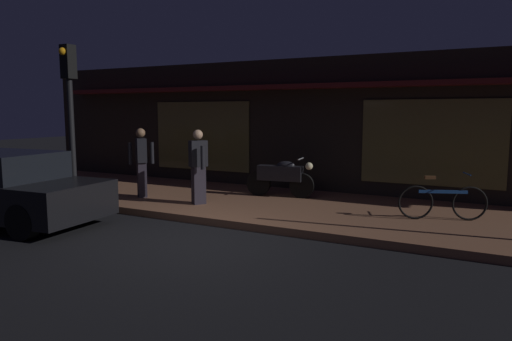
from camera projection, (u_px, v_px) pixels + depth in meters
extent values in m
plane|color=black|center=(194.00, 240.00, 8.05)|extent=(60.00, 60.00, 0.00)
cube|color=brown|center=(269.00, 205.00, 10.68)|extent=(18.00, 4.00, 0.15)
cube|color=black|center=(321.00, 126.00, 13.45)|extent=(18.00, 2.80, 3.60)
cube|color=brown|center=(202.00, 136.00, 13.71)|extent=(3.20, 0.04, 2.00)
cube|color=brown|center=(431.00, 143.00, 10.77)|extent=(3.20, 0.04, 2.00)
cube|color=#591919|center=(300.00, 87.00, 11.87)|extent=(16.20, 0.50, 0.12)
cylinder|color=black|center=(259.00, 183.00, 11.51)|extent=(0.61, 0.20, 0.60)
cylinder|color=black|center=(302.00, 186.00, 11.14)|extent=(0.61, 0.20, 0.60)
cube|color=black|center=(280.00, 173.00, 11.29)|extent=(1.13, 0.43, 0.36)
ellipsoid|color=black|center=(286.00, 165.00, 11.22)|extent=(0.47, 0.30, 0.20)
sphere|color=#F9EDB7|center=(309.00, 166.00, 11.03)|extent=(0.18, 0.18, 0.18)
cylinder|color=gray|center=(301.00, 159.00, 11.07)|extent=(0.11, 0.55, 0.03)
torus|color=black|center=(415.00, 202.00, 8.95)|extent=(0.63, 0.28, 0.66)
torus|color=black|center=(470.00, 204.00, 8.84)|extent=(0.63, 0.28, 0.66)
cube|color=#1E478C|center=(443.00, 192.00, 8.86)|extent=(0.85, 0.37, 0.06)
cube|color=brown|center=(430.00, 177.00, 8.86)|extent=(0.22, 0.15, 0.06)
cylinder|color=#1E478C|center=(467.00, 174.00, 8.77)|extent=(0.18, 0.40, 0.02)
cube|color=#28232D|center=(142.00, 180.00, 11.27)|extent=(0.34, 0.33, 0.85)
cube|color=black|center=(141.00, 150.00, 11.18)|extent=(0.43, 0.41, 0.58)
sphere|color=#8C6647|center=(141.00, 133.00, 11.12)|extent=(0.22, 0.22, 0.22)
cylinder|color=black|center=(130.00, 154.00, 11.09)|extent=(0.13, 0.13, 0.52)
cylinder|color=black|center=(152.00, 153.00, 11.28)|extent=(0.13, 0.13, 0.52)
cube|color=#28232D|center=(199.00, 185.00, 10.43)|extent=(0.32, 0.34, 0.85)
cube|color=black|center=(198.00, 154.00, 10.34)|extent=(0.39, 0.44, 0.58)
sphere|color=tan|center=(198.00, 135.00, 10.28)|extent=(0.22, 0.22, 0.22)
cylinder|color=black|center=(203.00, 158.00, 10.12)|extent=(0.12, 0.12, 0.52)
cylinder|color=black|center=(194.00, 156.00, 10.57)|extent=(0.12, 0.12, 0.52)
cylinder|color=black|center=(72.00, 131.00, 9.90)|extent=(0.12, 0.12, 3.60)
cube|color=black|center=(68.00, 62.00, 9.72)|extent=(0.24, 0.24, 0.70)
sphere|color=orange|center=(63.00, 51.00, 9.58)|extent=(0.16, 0.16, 0.16)
cylinder|color=black|center=(88.00, 205.00, 9.46)|extent=(0.65, 0.27, 0.64)
cylinder|color=black|center=(23.00, 222.00, 8.04)|extent=(0.65, 0.27, 0.64)
cube|color=black|center=(7.00, 196.00, 9.25)|extent=(4.22, 2.06, 0.68)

